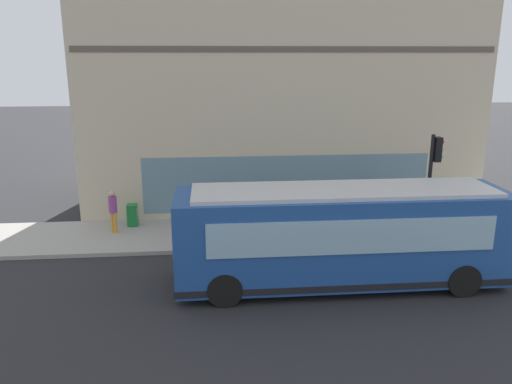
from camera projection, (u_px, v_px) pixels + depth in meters
name	position (u px, v px, depth m)	size (l,w,h in m)	color
ground	(317.00, 281.00, 15.90)	(120.00, 120.00, 0.00)	#262628
sidewalk_curb	(294.00, 231.00, 20.16)	(3.72, 40.00, 0.15)	#9E9991
building_corner	(279.00, 65.00, 23.30)	(6.34, 17.50, 12.96)	beige
city_bus_nearside	(341.00, 236.00, 15.32)	(2.62, 10.05, 3.07)	#1E478C
traffic_light_near_corner	(434.00, 167.00, 18.41)	(0.32, 0.49, 3.99)	black
fire_hydrant	(434.00, 213.00, 21.08)	(0.35, 0.35, 0.74)	gold
pedestrian_walking_along_curb	(113.00, 209.00, 19.57)	(0.32, 0.32, 1.69)	gold
pedestrian_near_building_entrance	(377.00, 209.00, 19.65)	(0.32, 0.32, 1.67)	silver
pedestrian_by_light_pole	(193.00, 211.00, 19.28)	(0.32, 0.32, 1.66)	gold
pedestrian_near_hydrant	(205.00, 202.00, 20.23)	(0.32, 0.32, 1.80)	black
newspaper_vending_box	(133.00, 215.00, 20.51)	(0.44, 0.42, 0.90)	#197233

